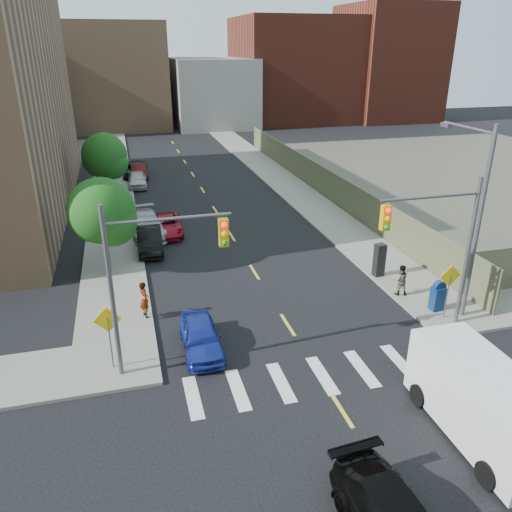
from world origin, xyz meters
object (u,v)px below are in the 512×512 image
pedestrian_east (400,280)px  parked_car_blue (201,336)px  parked_car_maroon (139,171)px  payphone (379,260)px  cargo_van (480,398)px  pedestrian_west (144,299)px  parked_car_silver (147,225)px  parked_car_white (137,179)px  mailbox (438,296)px  parked_car_black (150,240)px  parked_car_red (166,225)px  parked_car_grey (135,170)px

pedestrian_east → parked_car_blue: bearing=28.8°
parked_car_maroon → payphone: bearing=-67.6°
cargo_van → pedestrian_west: cargo_van is taller
parked_car_blue → parked_car_maroon: 30.79m
parked_car_silver → payphone: size_ratio=2.82×
pedestrian_west → parked_car_white: bearing=-21.3°
parked_car_white → mailbox: bearing=-62.7°
parked_car_black → cargo_van: 21.17m
pedestrian_west → payphone: bearing=-103.8°
parked_car_white → pedestrian_east: (11.89, -25.40, 0.27)m
parked_car_red → parked_car_grey: parked_car_grey is taller
cargo_van → payphone: size_ratio=3.08×
parked_car_blue → parked_car_maroon: size_ratio=0.94×
parked_car_blue → mailbox: (11.50, 0.26, 0.22)m
parked_car_black → parked_car_white: bearing=91.3°
parked_car_black → parked_car_maroon: parked_car_black is taller
parked_car_black → pedestrian_west: 8.62m
parked_car_grey → pedestrian_west: pedestrian_west is taller
cargo_van → pedestrian_west: 14.53m
parked_car_red → parked_car_blue: bearing=-89.1°
parked_car_blue → parked_car_silver: (-1.30, 14.65, 0.09)m
parked_car_white → parked_car_grey: 3.89m
payphone → parked_car_black: bearing=141.7°
parked_car_black → mailbox: mailbox is taller
parked_car_red → payphone: payphone is taller
parked_car_black → pedestrian_east: bearing=-37.8°
parked_car_blue → parked_car_silver: parked_car_silver is taller
payphone → cargo_van: bearing=-109.3°
parked_car_white → pedestrian_west: pedestrian_west is taller
parked_car_blue → pedestrian_west: (-2.10, 3.25, 0.37)m
cargo_van → payphone: (2.60, 11.67, -0.29)m
mailbox → pedestrian_west: pedestrian_west is taller
parked_car_silver → pedestrian_east: (11.89, -12.48, 0.21)m
parked_car_maroon → pedestrian_west: (-1.07, -27.52, 0.36)m
parked_car_black → parked_car_red: size_ratio=0.96×
parked_car_maroon → parked_car_grey: 0.74m
parked_car_blue → parked_car_red: (0.00, 14.64, -0.04)m
parked_car_blue → parked_car_black: parked_car_black is taller
parked_car_white → payphone: size_ratio=2.19×
mailbox → parked_car_grey: bearing=108.0°
parked_car_maroon → payphone: size_ratio=2.23×
parked_car_silver → payphone: payphone is taller
parked_car_white → payphone: 25.97m
parked_car_silver → parked_car_red: bearing=-5.0°
cargo_van → mailbox: (3.47, 7.43, -0.48)m
parked_car_blue → cargo_van: bearing=-41.3°
cargo_van → mailbox: cargo_van is taller
parked_car_silver → mailbox: (12.80, -14.39, 0.13)m
parked_car_white → mailbox: 30.16m
parked_car_blue → parked_car_maroon: (-1.03, 30.77, 0.02)m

